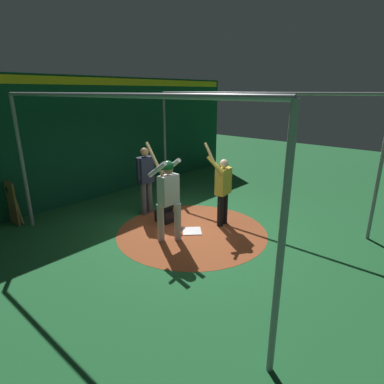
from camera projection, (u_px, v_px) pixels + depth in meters
The scene contains 10 objects.
ground_plane at pixel (192, 231), 7.19m from camera, with size 27.91×27.91×0.00m, color #216633.
dirt_circle at pixel (192, 231), 7.18m from camera, with size 3.41×3.41×0.01m, color #9E4C28.
home_plate at pixel (192, 231), 7.18m from camera, with size 0.42×0.42×0.01m, color white.
batter at pixel (168, 193), 6.46m from camera, with size 0.68×0.49×2.09m.
catcher at pixel (167, 207), 7.63m from camera, with size 0.58×0.40×0.94m.
umpire at pixel (146, 177), 7.97m from camera, with size 0.22×0.49×1.73m.
visitor at pixel (223, 188), 7.28m from camera, with size 0.54×0.53×1.98m.
back_wall at pixel (91, 139), 9.06m from camera, with size 0.23×11.91×3.47m.
cage_frame at pixel (192, 136), 6.52m from camera, with size 6.33×4.55×3.05m.
bat_rack at pixel (11, 203), 7.53m from camera, with size 0.70×0.22×1.05m.
Camera 1 is at (4.30, -4.96, 3.07)m, focal length 29.34 mm.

